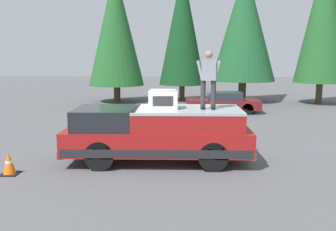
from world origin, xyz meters
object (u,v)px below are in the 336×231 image
(person_on_truck_bed, at_px, (208,78))
(compressor_unit, at_px, (163,99))
(parked_car_maroon, at_px, (223,102))
(traffic_cone, at_px, (9,164))
(pickup_truck, at_px, (158,134))

(person_on_truck_bed, bearing_deg, compressor_unit, 86.41)
(compressor_unit, height_order, parked_car_maroon, compressor_unit)
(person_on_truck_bed, xyz_separation_m, traffic_cone, (-1.17, 5.47, -2.26))
(person_on_truck_bed, height_order, parked_car_maroon, person_on_truck_bed)
(pickup_truck, distance_m, parked_car_maroon, 10.38)
(compressor_unit, height_order, person_on_truck_bed, person_on_truck_bed)
(traffic_cone, bearing_deg, person_on_truck_bed, -77.91)
(person_on_truck_bed, height_order, traffic_cone, person_on_truck_bed)
(pickup_truck, distance_m, traffic_cone, 4.23)
(pickup_truck, height_order, person_on_truck_bed, person_on_truck_bed)
(pickup_truck, bearing_deg, person_on_truck_bed, -95.05)
(pickup_truck, relative_size, traffic_cone, 8.94)
(compressor_unit, relative_size, traffic_cone, 1.35)
(parked_car_maroon, xyz_separation_m, traffic_cone, (-11.19, 7.16, -0.29))
(pickup_truck, height_order, compressor_unit, compressor_unit)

